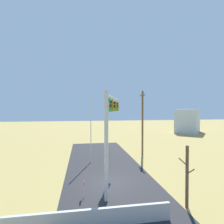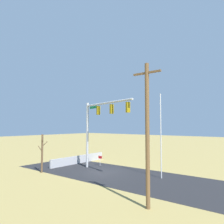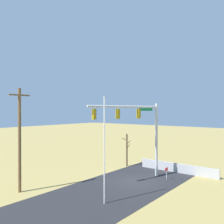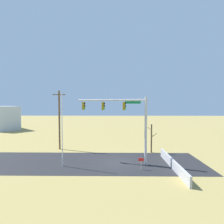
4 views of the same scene
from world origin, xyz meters
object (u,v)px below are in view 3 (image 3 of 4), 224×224
Objects in this scene: signal_mast at (139,125)px; flagpole at (104,150)px; bare_tree at (127,150)px; open_sign at (166,171)px; utility_pole at (20,138)px.

flagpole is (-6.89, -1.30, -1.51)m from signal_mast.
signal_mast is 6.84m from bare_tree.
open_sign is (-2.42, -6.51, -1.16)m from bare_tree.
flagpole is 0.91× the size of utility_pole.
signal_mast is at bearing -32.21° from utility_pole.
flagpole is at bearing -169.34° from signal_mast.
bare_tree is at bearing 27.20° from flagpole.
signal_mast is 11.21m from utility_pole.
utility_pole is at bearing 147.79° from signal_mast.
signal_mast reaches higher than bare_tree.
bare_tree is (10.92, 5.61, -1.94)m from flagpole.
signal_mast is 2.03× the size of bare_tree.
bare_tree is (13.49, -1.64, -2.52)m from utility_pole.
bare_tree is at bearing 69.64° from open_sign.
open_sign is (8.51, -0.90, -3.10)m from flagpole.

